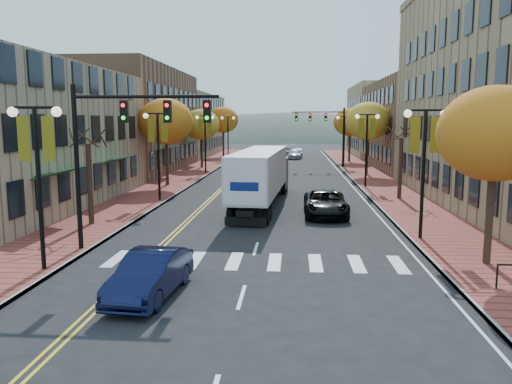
# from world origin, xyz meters

# --- Properties ---
(ground) EXTENTS (200.00, 200.00, 0.00)m
(ground) POSITION_xyz_m (0.00, 0.00, 0.00)
(ground) COLOR black
(ground) RESTS_ON ground
(sidewalk_left) EXTENTS (4.00, 85.00, 0.15)m
(sidewalk_left) POSITION_xyz_m (-9.00, 32.50, 0.07)
(sidewalk_left) COLOR brown
(sidewalk_left) RESTS_ON ground
(sidewalk_right) EXTENTS (4.00, 85.00, 0.15)m
(sidewalk_right) POSITION_xyz_m (9.00, 32.50, 0.07)
(sidewalk_right) COLOR brown
(sidewalk_right) RESTS_ON ground
(building_left_mid) EXTENTS (12.00, 24.00, 11.00)m
(building_left_mid) POSITION_xyz_m (-17.00, 36.00, 5.50)
(building_left_mid) COLOR brown
(building_left_mid) RESTS_ON ground
(building_left_far) EXTENTS (12.00, 26.00, 9.50)m
(building_left_far) POSITION_xyz_m (-17.00, 61.00, 4.75)
(building_left_far) COLOR #9E8966
(building_left_far) RESTS_ON ground
(building_right_mid) EXTENTS (15.00, 24.00, 10.00)m
(building_right_mid) POSITION_xyz_m (18.50, 42.00, 5.00)
(building_right_mid) COLOR brown
(building_right_mid) RESTS_ON ground
(building_right_far) EXTENTS (15.00, 20.00, 11.00)m
(building_right_far) POSITION_xyz_m (18.50, 64.00, 5.50)
(building_right_far) COLOR #9E8966
(building_right_far) RESTS_ON ground
(tree_left_a) EXTENTS (0.28, 0.28, 4.20)m
(tree_left_a) POSITION_xyz_m (-9.00, 8.00, 2.25)
(tree_left_a) COLOR #382619
(tree_left_a) RESTS_ON sidewalk_left
(tree_left_b) EXTENTS (4.48, 4.48, 7.21)m
(tree_left_b) POSITION_xyz_m (-9.00, 24.00, 5.45)
(tree_left_b) COLOR #382619
(tree_left_b) RESTS_ON sidewalk_left
(tree_left_c) EXTENTS (4.16, 4.16, 6.69)m
(tree_left_c) POSITION_xyz_m (-9.00, 40.00, 5.05)
(tree_left_c) COLOR #382619
(tree_left_c) RESTS_ON sidewalk_left
(tree_left_d) EXTENTS (4.61, 4.61, 7.42)m
(tree_left_d) POSITION_xyz_m (-9.00, 58.00, 5.60)
(tree_left_d) COLOR #382619
(tree_left_d) RESTS_ON sidewalk_left
(tree_right_a) EXTENTS (4.16, 4.16, 6.69)m
(tree_right_a) POSITION_xyz_m (9.00, 2.00, 5.05)
(tree_right_a) COLOR #382619
(tree_right_a) RESTS_ON sidewalk_right
(tree_right_b) EXTENTS (0.28, 0.28, 4.20)m
(tree_right_b) POSITION_xyz_m (9.00, 18.00, 2.25)
(tree_right_b) COLOR #382619
(tree_right_b) RESTS_ON sidewalk_right
(tree_right_c) EXTENTS (4.48, 4.48, 7.21)m
(tree_right_c) POSITION_xyz_m (9.00, 34.00, 5.45)
(tree_right_c) COLOR #382619
(tree_right_c) RESTS_ON sidewalk_right
(tree_right_d) EXTENTS (4.35, 4.35, 7.00)m
(tree_right_d) POSITION_xyz_m (9.00, 50.00, 5.29)
(tree_right_d) COLOR #382619
(tree_right_d) RESTS_ON sidewalk_right
(lamp_left_a) EXTENTS (1.96, 0.36, 6.05)m
(lamp_left_a) POSITION_xyz_m (-7.50, 0.00, 4.29)
(lamp_left_a) COLOR black
(lamp_left_a) RESTS_ON ground
(lamp_left_b) EXTENTS (1.96, 0.36, 6.05)m
(lamp_left_b) POSITION_xyz_m (-7.50, 16.00, 4.29)
(lamp_left_b) COLOR black
(lamp_left_b) RESTS_ON ground
(lamp_left_c) EXTENTS (1.96, 0.36, 6.05)m
(lamp_left_c) POSITION_xyz_m (-7.50, 34.00, 4.29)
(lamp_left_c) COLOR black
(lamp_left_c) RESTS_ON ground
(lamp_left_d) EXTENTS (1.96, 0.36, 6.05)m
(lamp_left_d) POSITION_xyz_m (-7.50, 52.00, 4.29)
(lamp_left_d) COLOR black
(lamp_left_d) RESTS_ON ground
(lamp_right_a) EXTENTS (1.96, 0.36, 6.05)m
(lamp_right_a) POSITION_xyz_m (7.50, 6.00, 4.29)
(lamp_right_a) COLOR black
(lamp_right_a) RESTS_ON ground
(lamp_right_b) EXTENTS (1.96, 0.36, 6.05)m
(lamp_right_b) POSITION_xyz_m (7.50, 24.00, 4.29)
(lamp_right_b) COLOR black
(lamp_right_b) RESTS_ON ground
(lamp_right_c) EXTENTS (1.96, 0.36, 6.05)m
(lamp_right_c) POSITION_xyz_m (7.50, 42.00, 4.29)
(lamp_right_c) COLOR black
(lamp_right_c) RESTS_ON ground
(traffic_mast_near) EXTENTS (6.10, 0.35, 7.00)m
(traffic_mast_near) POSITION_xyz_m (-5.48, 3.00, 4.92)
(traffic_mast_near) COLOR black
(traffic_mast_near) RESTS_ON ground
(traffic_mast_far) EXTENTS (6.10, 0.34, 7.00)m
(traffic_mast_far) POSITION_xyz_m (5.48, 42.00, 4.92)
(traffic_mast_far) COLOR black
(traffic_mast_far) RESTS_ON ground
(semi_truck) EXTENTS (3.27, 14.84, 3.68)m
(semi_truck) POSITION_xyz_m (-0.43, 15.12, 2.15)
(semi_truck) COLOR black
(semi_truck) RESTS_ON ground
(navy_sedan) EXTENTS (1.93, 4.49, 1.44)m
(navy_sedan) POSITION_xyz_m (-2.89, -2.14, 0.72)
(navy_sedan) COLOR black
(navy_sedan) RESTS_ON ground
(black_suv) EXTENTS (2.48, 5.35, 1.49)m
(black_suv) POSITION_xyz_m (3.50, 11.89, 0.74)
(black_suv) COLOR black
(black_suv) RESTS_ON ground
(car_far_white) EXTENTS (1.60, 3.86, 1.31)m
(car_far_white) POSITION_xyz_m (-3.08, 50.35, 0.65)
(car_far_white) COLOR white
(car_far_white) RESTS_ON ground
(car_far_silver) EXTENTS (2.38, 4.89, 1.37)m
(car_far_silver) POSITION_xyz_m (1.82, 55.37, 0.69)
(car_far_silver) COLOR #9A99A0
(car_far_silver) RESTS_ON ground
(car_far_oncoming) EXTENTS (1.85, 5.05, 1.65)m
(car_far_oncoming) POSITION_xyz_m (0.81, 65.34, 0.83)
(car_far_oncoming) COLOR #A4A3AB
(car_far_oncoming) RESTS_ON ground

